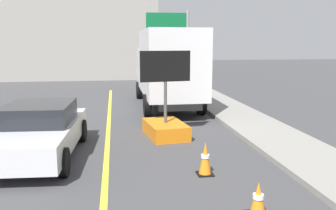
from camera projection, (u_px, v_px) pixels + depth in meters
name	position (u px, v px, depth m)	size (l,w,h in m)	color
arrow_board_trailer	(165.00, 122.00, 11.44)	(1.59, 1.94, 2.70)	orange
box_truck	(168.00, 66.00, 16.37)	(2.51, 7.36, 3.48)	black
pickup_car	(38.00, 131.00, 9.37)	(2.22, 4.53, 1.38)	silver
highway_guide_sign	(176.00, 35.00, 23.33)	(2.79, 0.18, 5.00)	gray
far_building_block	(79.00, 25.00, 30.14)	(12.57, 6.36, 8.76)	gray
traffic_cone_mid_lane	(258.00, 199.00, 6.21)	(0.36, 0.36, 0.61)	black
traffic_cone_far_lane	(205.00, 159.00, 8.14)	(0.36, 0.36, 0.76)	black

